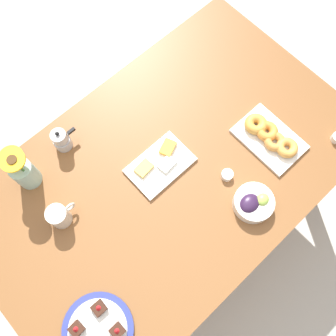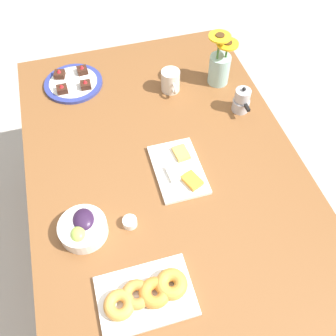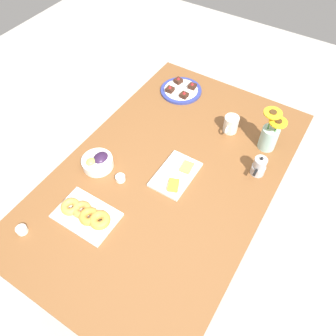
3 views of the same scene
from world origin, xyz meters
name	(u,v)px [view 2 (image 2 of 3)]	position (x,y,z in m)	size (l,w,h in m)	color
ground_plane	(168,256)	(0.00, 0.00, 0.00)	(6.00, 6.00, 0.00)	#B7B2A8
dining_table	(168,187)	(0.00, 0.00, 0.65)	(1.60, 1.00, 0.74)	brown
coffee_mug	(171,81)	(-0.43, 0.13, 0.79)	(0.11, 0.08, 0.10)	beige
grape_bowl	(83,228)	(0.15, -0.33, 0.77)	(0.16, 0.16, 0.07)	white
cheese_platter	(179,169)	(0.00, 0.04, 0.75)	(0.26, 0.17, 0.03)	white
croissant_platter	(147,294)	(0.41, -0.18, 0.76)	(0.19, 0.28, 0.05)	white
jam_cup_honey	(130,222)	(0.16, -0.18, 0.76)	(0.05, 0.05, 0.03)	white
dessert_plate	(73,83)	(-0.58, -0.27, 0.75)	(0.25, 0.25, 0.05)	navy
flower_vase	(220,66)	(-0.43, 0.35, 0.82)	(0.10, 0.13, 0.24)	#99C1B7
moka_pot	(242,101)	(-0.24, 0.38, 0.79)	(0.11, 0.07, 0.12)	#B7B7BC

